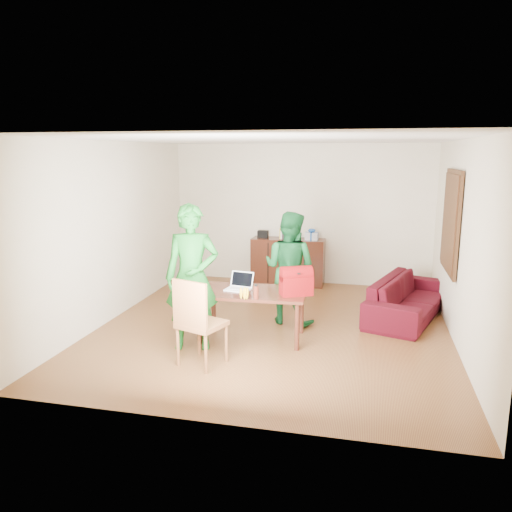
% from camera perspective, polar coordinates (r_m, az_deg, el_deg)
% --- Properties ---
extents(room, '(5.20, 5.70, 2.90)m').
position_cam_1_polar(room, '(7.22, 2.36, 2.03)').
color(room, '#4E2413').
rests_on(room, ground).
extents(table, '(1.48, 0.88, 0.68)m').
position_cam_1_polar(table, '(6.82, -0.38, -4.67)').
color(table, black).
rests_on(table, ground).
extents(chair, '(0.62, 0.61, 1.08)m').
position_cam_1_polar(chair, '(6.12, -6.28, -9.45)').
color(chair, brown).
rests_on(chair, ground).
extents(person_near, '(0.78, 0.60, 1.90)m').
position_cam_1_polar(person_near, '(6.47, -7.32, -2.43)').
color(person_near, '#15621D').
rests_on(person_near, ground).
extents(person_far, '(0.98, 0.86, 1.69)m').
position_cam_1_polar(person_far, '(7.43, 3.83, -1.36)').
color(person_far, '#125225').
rests_on(person_far, ground).
extents(laptop, '(0.36, 0.28, 0.23)m').
position_cam_1_polar(laptop, '(6.83, -2.10, -3.57)').
color(laptop, white).
rests_on(laptop, table).
extents(bananas, '(0.17, 0.12, 0.06)m').
position_cam_1_polar(bananas, '(6.42, -1.36, -4.67)').
color(bananas, gold).
rests_on(bananas, table).
extents(bottle, '(0.06, 0.06, 0.19)m').
position_cam_1_polar(bottle, '(6.42, 0.00, -4.09)').
color(bottle, '#582014').
rests_on(bottle, table).
extents(red_bag, '(0.47, 0.39, 0.30)m').
position_cam_1_polar(red_bag, '(6.61, 4.61, -3.15)').
color(red_bag, maroon).
rests_on(red_bag, table).
extents(sofa, '(1.44, 2.25, 0.61)m').
position_cam_1_polar(sofa, '(8.14, 16.97, -4.60)').
color(sofa, '#350613').
rests_on(sofa, ground).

